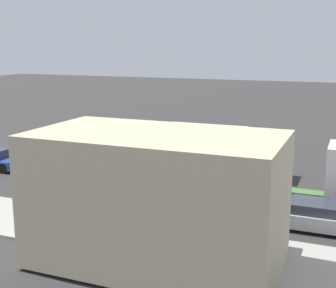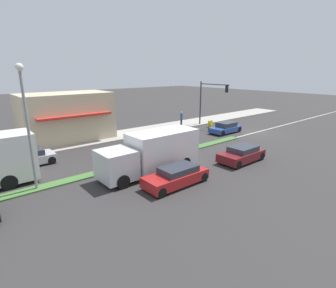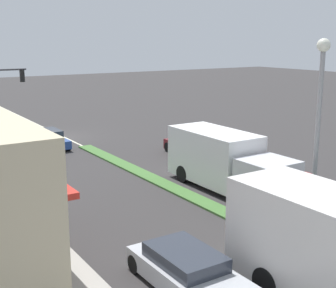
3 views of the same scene
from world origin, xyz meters
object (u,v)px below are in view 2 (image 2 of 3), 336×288
at_px(hatchback_red, 176,176).
at_px(pedestrian, 181,118).
at_px(sedan_maroon, 242,154).
at_px(sedan_silver, 23,159).
at_px(coupe_blue, 225,128).
at_px(street_lamp, 26,112).
at_px(warning_aframe_sign, 210,124).
at_px(delivery_truck, 153,152).
at_px(traffic_signal_main, 209,96).

bearing_deg(hatchback_red, pedestrian, -43.71).
bearing_deg(sedan_maroon, sedan_silver, 53.86).
xyz_separation_m(coupe_blue, hatchback_red, (-7.20, 14.15, -0.00)).
bearing_deg(street_lamp, warning_aframe_sign, -76.11).
bearing_deg(pedestrian, delivery_truck, 130.31).
distance_m(traffic_signal_main, sedan_silver, 22.41).
bearing_deg(delivery_truck, sedan_maroon, -112.55).
bearing_deg(sedan_silver, warning_aframe_sign, -88.66).
distance_m(delivery_truck, coupe_blue, 14.59).
bearing_deg(sedan_silver, hatchback_red, -146.24).
relative_size(traffic_signal_main, sedan_maroon, 1.39).
bearing_deg(hatchback_red, warning_aframe_sign, -55.45).
bearing_deg(traffic_signal_main, hatchback_red, 125.75).
bearing_deg(delivery_truck, sedan_silver, 43.99).
xyz_separation_m(street_lamp, hatchback_red, (-5.00, -7.03, -4.18)).
xyz_separation_m(warning_aframe_sign, sedan_silver, (-0.51, 21.95, 0.17)).
height_order(pedestrian, hatchback_red, pedestrian).
distance_m(pedestrian, coupe_blue, 6.53).
xyz_separation_m(street_lamp, sedan_silver, (5.00, -0.35, -4.18)).
distance_m(sedan_silver, hatchback_red, 12.03).
bearing_deg(pedestrian, traffic_signal_main, -135.48).
bearing_deg(traffic_signal_main, sedan_silver, 92.91).
relative_size(sedan_silver, sedan_maroon, 1.12).
distance_m(warning_aframe_sign, sedan_maroon, 13.37).
relative_size(pedestrian, delivery_truck, 0.23).
relative_size(traffic_signal_main, sedan_silver, 1.24).
height_order(warning_aframe_sign, delivery_truck, delivery_truck).
relative_size(street_lamp, coupe_blue, 1.88).
bearing_deg(hatchback_red, delivery_truck, -5.43).
relative_size(traffic_signal_main, delivery_truck, 0.75).
relative_size(sedan_silver, hatchback_red, 1.03).
bearing_deg(coupe_blue, street_lamp, 95.93).
height_order(street_lamp, warning_aframe_sign, street_lamp).
bearing_deg(street_lamp, sedan_silver, -4.00).
distance_m(pedestrian, sedan_silver, 20.03).
relative_size(street_lamp, hatchback_red, 1.69).
xyz_separation_m(traffic_signal_main, warning_aframe_sign, (-0.61, 0.19, -3.47)).
bearing_deg(sedan_maroon, coupe_blue, -44.75).
relative_size(sedan_maroon, hatchback_red, 0.92).
xyz_separation_m(pedestrian, coupe_blue, (-6.41, -1.14, -0.45)).
height_order(sedan_maroon, hatchback_red, sedan_maroon).
height_order(street_lamp, coupe_blue, street_lamp).
bearing_deg(warning_aframe_sign, delivery_truck, 117.21).
relative_size(warning_aframe_sign, hatchback_red, 0.19).
bearing_deg(coupe_blue, pedestrian, 10.04).
relative_size(coupe_blue, hatchback_red, 0.90).
bearing_deg(street_lamp, coupe_blue, -84.07).
xyz_separation_m(delivery_truck, sedan_maroon, (-2.80, -6.74, -0.85)).
height_order(warning_aframe_sign, hatchback_red, hatchback_red).
height_order(pedestrian, delivery_truck, delivery_truck).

